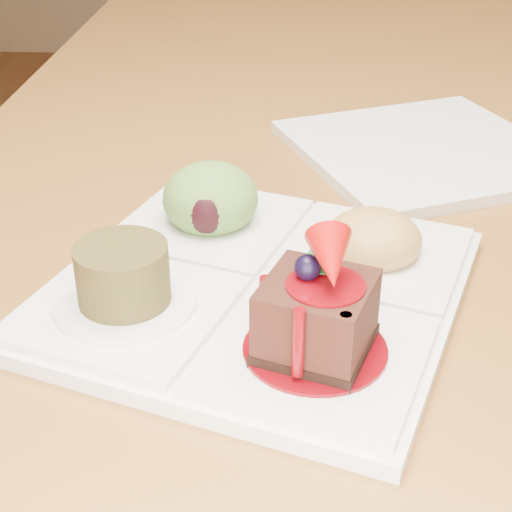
{
  "coord_description": "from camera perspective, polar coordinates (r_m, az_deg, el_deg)",
  "views": [
    {
      "loc": [
        -0.14,
        -0.79,
        1.06
      ],
      "look_at": [
        -0.17,
        -0.31,
        0.79
      ],
      "focal_mm": 55.0,
      "sensor_mm": 36.0,
      "label": 1
    }
  ],
  "objects": [
    {
      "name": "second_plate",
      "position": [
        0.83,
        12.2,
        7.46
      ],
      "size": [
        0.32,
        0.32,
        0.01
      ],
      "primitive_type": "cube",
      "rotation": [
        0.0,
        0.0,
        0.42
      ],
      "color": "white",
      "rests_on": "dining_table"
    },
    {
      "name": "dining_table",
      "position": [
        0.89,
        12.22,
        3.84
      ],
      "size": [
        1.0,
        1.8,
        0.75
      ],
      "color": "brown",
      "rests_on": "ground"
    },
    {
      "name": "sampler_plate",
      "position": [
        0.57,
        0.01,
        -0.9
      ],
      "size": [
        0.36,
        0.36,
        0.11
      ],
      "rotation": [
        0.0,
        0.0,
        -0.33
      ],
      "color": "white",
      "rests_on": "dining_table"
    }
  ]
}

